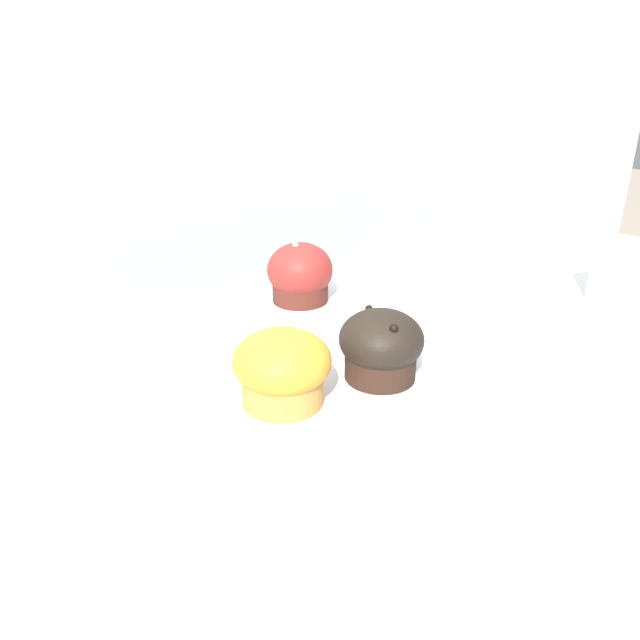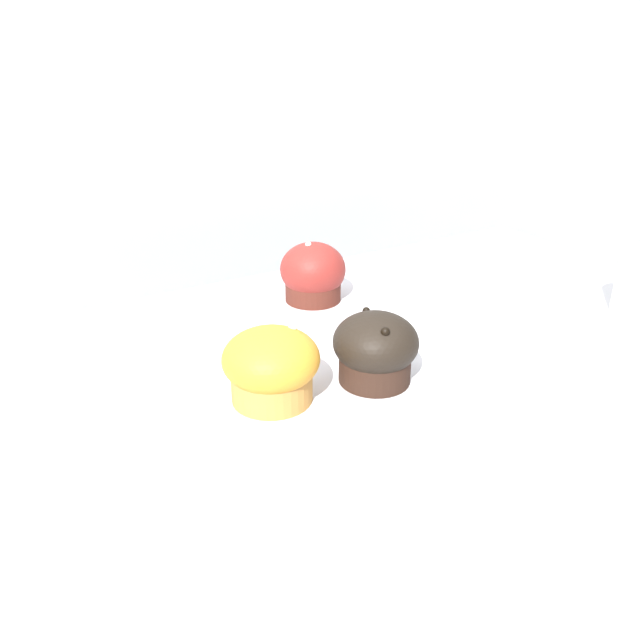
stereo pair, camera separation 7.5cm
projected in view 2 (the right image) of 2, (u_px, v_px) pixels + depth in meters
name	position (u px, v px, depth m)	size (l,w,h in m)	color
wall_back	(222.00, 231.00, 1.26)	(3.20, 0.10, 1.80)	#B2B7BC
display_counter	(388.00, 600.00, 0.98)	(1.00, 0.64, 0.91)	silver
muffin_front_center	(271.00, 366.00, 0.65)	(0.10, 0.10, 0.08)	#C3853D
muffin_back_left	(375.00, 349.00, 0.69)	(0.10, 0.10, 0.08)	black
muffin_back_right	(313.00, 274.00, 0.91)	(0.10, 0.10, 0.09)	#4F2118
serving_plate	(487.00, 276.00, 1.00)	(0.17, 0.17, 0.01)	white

